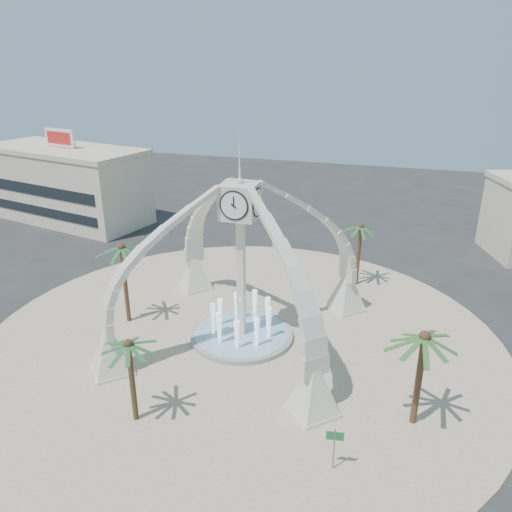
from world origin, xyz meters
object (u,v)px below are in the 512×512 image
(palm_south, at_px, (128,345))
(street_sign, at_px, (335,441))
(fountain, at_px, (242,334))
(palm_west, at_px, (121,248))
(palm_north, at_px, (361,227))
(palm_east, at_px, (425,338))
(clock_tower, at_px, (241,261))

(palm_south, xyz_separation_m, street_sign, (12.01, -0.31, -3.33))
(fountain, height_order, palm_west, palm_west)
(fountain, bearing_deg, palm_north, 59.84)
(fountain, distance_m, palm_east, 15.40)
(palm_west, bearing_deg, palm_east, -14.13)
(palm_east, distance_m, street_sign, 7.58)
(street_sign, bearing_deg, palm_east, 43.48)
(fountain, distance_m, palm_south, 12.33)
(fountain, relative_size, palm_east, 1.19)
(palm_north, bearing_deg, palm_west, -142.80)
(palm_east, relative_size, street_sign, 2.53)
(clock_tower, distance_m, palm_east, 14.36)
(clock_tower, xyz_separation_m, street_sign, (9.01, -11.20, -4.59))
(palm_north, xyz_separation_m, street_sign, (1.69, -23.79, -3.92))
(palm_south, bearing_deg, clock_tower, 74.57)
(palm_west, relative_size, palm_south, 1.22)
(clock_tower, distance_m, street_sign, 15.08)
(palm_east, relative_size, palm_south, 1.13)
(fountain, height_order, palm_north, palm_north)
(clock_tower, xyz_separation_m, palm_east, (12.99, -6.11, -0.62))
(fountain, bearing_deg, street_sign, -51.19)
(palm_north, distance_m, street_sign, 24.17)
(fountain, xyz_separation_m, palm_west, (-9.77, -0.38, 6.19))
(fountain, height_order, street_sign, fountain)
(palm_east, bearing_deg, street_sign, -128.03)
(palm_north, relative_size, street_sign, 2.48)
(palm_east, height_order, palm_north, palm_east)
(fountain, bearing_deg, palm_west, -177.77)
(palm_north, relative_size, palm_south, 1.11)
(clock_tower, bearing_deg, palm_west, -177.77)
(clock_tower, relative_size, palm_east, 2.66)
(palm_east, bearing_deg, palm_west, 165.87)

